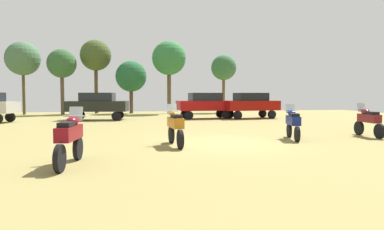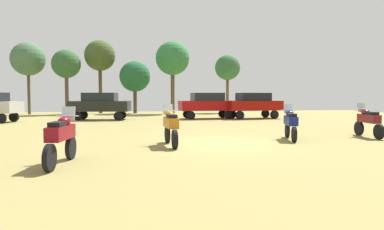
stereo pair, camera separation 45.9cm
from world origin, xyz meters
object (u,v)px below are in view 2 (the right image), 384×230
object	(u,v)px
motorcycle_6	(291,122)
motorcycle_9	(61,137)
motorcycle_1	(171,125)
tree_3	(28,59)
tree_4	(173,59)
car_1	(207,104)
motorcycle_2	(368,121)
car_2	(253,104)
car_3	(100,104)
tree_6	(66,64)
tree_2	(100,56)
tree_1	(228,68)
tree_7	(135,77)

from	to	relation	value
motorcycle_6	motorcycle_9	distance (m)	8.99
motorcycle_1	tree_3	distance (m)	25.19
tree_3	tree_4	world-z (taller)	tree_4
car_1	motorcycle_2	bearing A→B (deg)	-163.54
car_2	car_3	distance (m)	11.65
car_1	tree_6	xyz separation A→B (m)	(-12.16, 7.89, 3.56)
tree_3	tree_4	bearing A→B (deg)	-0.68
car_3	tree_6	size ratio (longest dim) A/B	0.73
motorcycle_9	car_1	bearing A→B (deg)	73.00
tree_4	motorcycle_1	bearing A→B (deg)	-94.93
motorcycle_9	tree_6	world-z (taller)	tree_6
motorcycle_9	car_2	bearing A→B (deg)	62.84
motorcycle_6	tree_4	bearing A→B (deg)	112.44
motorcycle_2	motorcycle_6	xyz separation A→B (m)	(-3.70, -0.33, -0.01)
tree_2	tree_6	world-z (taller)	tree_2
motorcycle_1	car_3	distance (m)	14.25
motorcycle_2	car_2	size ratio (longest dim) A/B	0.46
tree_1	tree_7	size ratio (longest dim) A/B	1.16
tree_1	motorcycle_9	bearing A→B (deg)	-112.78
motorcycle_1	car_1	world-z (taller)	car_1
car_3	tree_1	bearing A→B (deg)	-45.40
motorcycle_2	tree_1	size ratio (longest dim) A/B	0.35
tree_1	tree_4	world-z (taller)	tree_4
car_2	tree_6	distance (m)	18.12
motorcycle_9	car_1	world-z (taller)	car_1
car_2	tree_6	world-z (taller)	tree_6
tree_1	motorcycle_2	bearing A→B (deg)	-87.55
car_2	tree_2	world-z (taller)	tree_2
motorcycle_9	tree_4	size ratio (longest dim) A/B	0.32
motorcycle_2	car_2	world-z (taller)	car_2
motorcycle_2	motorcycle_6	distance (m)	3.72
tree_1	tree_3	size ratio (longest dim) A/B	0.89
car_3	tree_3	size ratio (longest dim) A/B	0.66
motorcycle_1	car_2	size ratio (longest dim) A/B	0.48
motorcycle_9	car_2	world-z (taller)	car_2
motorcycle_6	tree_3	xyz separation A→B (m)	(-16.73, 20.86, 4.48)
tree_2	tree_4	xyz separation A→B (m)	(7.19, -1.45, -0.30)
motorcycle_2	tree_7	bearing A→B (deg)	120.14
tree_4	tree_7	size ratio (longest dim) A/B	1.37
tree_4	tree_7	world-z (taller)	tree_4
motorcycle_1	motorcycle_9	size ratio (longest dim) A/B	0.95
motorcycle_9	tree_4	bearing A→B (deg)	84.32
tree_7	tree_6	bearing A→B (deg)	-172.39
motorcycle_1	car_3	world-z (taller)	car_3
car_3	tree_4	size ratio (longest dim) A/B	0.63
motorcycle_6	car_1	xyz separation A→B (m)	(-1.08, 12.77, 0.46)
tree_2	tree_4	size ratio (longest dim) A/B	1.02
tree_4	tree_3	bearing A→B (deg)	179.32
tree_2	tree_6	distance (m)	3.45
motorcycle_9	car_1	distance (m)	18.13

